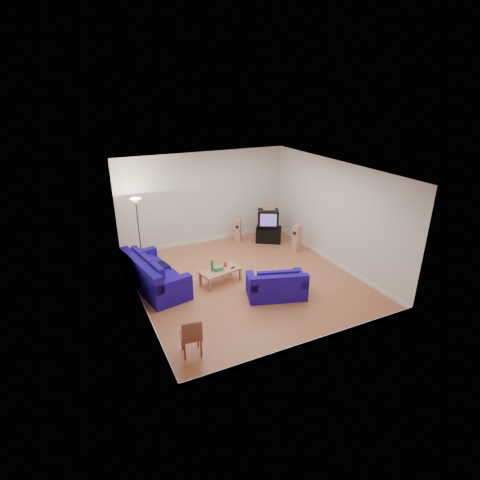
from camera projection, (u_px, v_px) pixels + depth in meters
name	position (u px, v px, depth m)	size (l,w,h in m)	color
room	(246.00, 230.00, 10.24)	(6.01, 6.51, 3.21)	brown
sofa_three_seat	(153.00, 277.00, 10.26)	(1.46, 2.54, 0.92)	#140275
sofa_loveseat	(277.00, 287.00, 9.86)	(1.71, 1.28, 0.76)	#140275
coffee_table	(220.00, 271.00, 10.53)	(1.25, 0.81, 0.42)	tan
bottle	(212.00, 265.00, 10.39)	(0.07, 0.07, 0.32)	#197233
tissue_box	(219.00, 269.00, 10.44)	(0.25, 0.13, 0.10)	green
red_canister	(225.00, 264.00, 10.67)	(0.10, 0.10, 0.14)	red
remote	(233.00, 268.00, 10.59)	(0.16, 0.05, 0.02)	black
tv_stand	(268.00, 235.00, 13.39)	(0.88, 0.49, 0.54)	black
av_receiver	(270.00, 226.00, 13.27)	(0.48, 0.39, 0.11)	black
television	(268.00, 218.00, 13.11)	(0.87, 0.79, 0.55)	black
centre_speaker	(269.00, 208.00, 13.03)	(0.42, 0.17, 0.15)	tan
speaker_left	(238.00, 231.00, 13.32)	(0.31, 0.31, 0.83)	tan
speaker_right	(297.00, 238.00, 12.55)	(0.33, 0.29, 0.93)	tan
floor_lamp	(137.00, 210.00, 11.31)	(0.36, 0.36, 2.08)	black
dining_chair	(191.00, 336.00, 7.62)	(0.47, 0.47, 0.87)	brown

